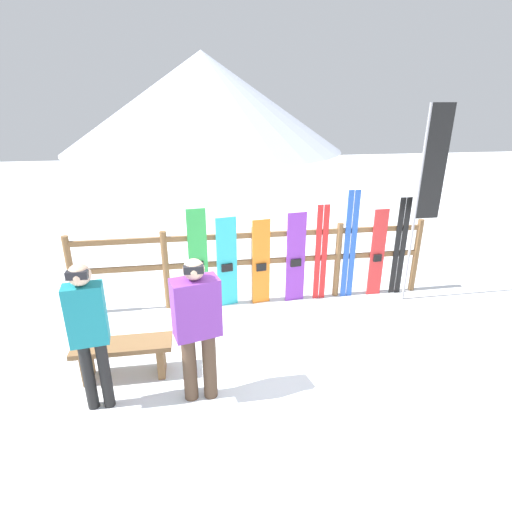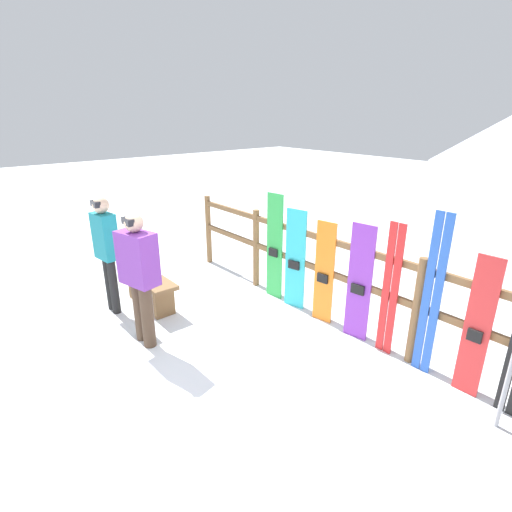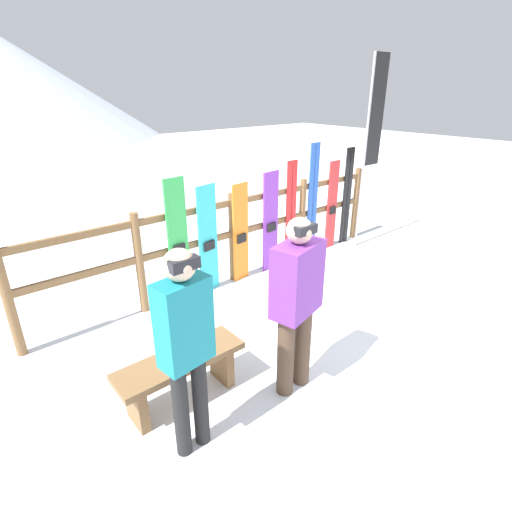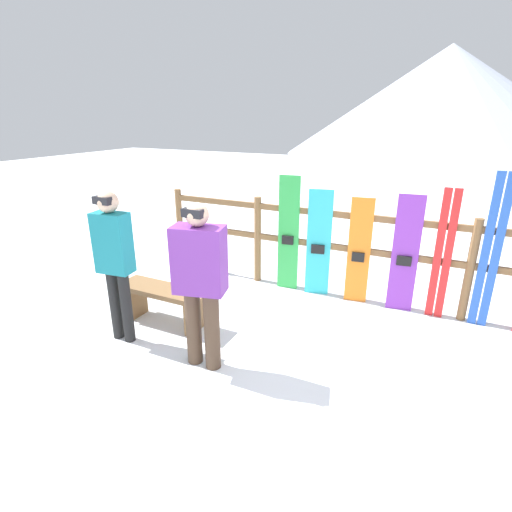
{
  "view_description": "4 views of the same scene",
  "coord_description": "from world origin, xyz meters",
  "px_view_note": "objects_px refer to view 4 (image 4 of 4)",
  "views": [
    {
      "loc": [
        -0.87,
        -3.56,
        3.04
      ],
      "look_at": [
        -0.12,
        1.25,
        1.15
      ],
      "focal_mm": 28.0,
      "sensor_mm": 36.0,
      "label": 1
    },
    {
      "loc": [
        3.23,
        -1.65,
        2.71
      ],
      "look_at": [
        -0.22,
        1.22,
        1.05
      ],
      "focal_mm": 28.0,
      "sensor_mm": 36.0,
      "label": 2
    },
    {
      "loc": [
        -3.06,
        -2.0,
        2.56
      ],
      "look_at": [
        -0.42,
        1.17,
        0.8
      ],
      "focal_mm": 28.0,
      "sensor_mm": 36.0,
      "label": 3
    },
    {
      "loc": [
        1.03,
        -2.77,
        2.35
      ],
      "look_at": [
        -0.89,
        1.13,
        0.79
      ],
      "focal_mm": 28.0,
      "sensor_mm": 36.0,
      "label": 4
    }
  ],
  "objects_px": {
    "person_purple": "(200,277)",
    "bench": "(163,298)",
    "snowboard_orange": "(359,252)",
    "person_teal": "(114,256)",
    "snowboard_green": "(288,234)",
    "snowboard_purple": "(405,255)",
    "ski_pair_red": "(443,255)",
    "snowboard_cyan": "(319,244)",
    "ski_pair_blue": "(491,253)"
  },
  "relations": [
    {
      "from": "person_purple",
      "to": "bench",
      "type": "bearing_deg",
      "value": 150.53
    },
    {
      "from": "snowboard_orange",
      "to": "bench",
      "type": "bearing_deg",
      "value": -139.89
    },
    {
      "from": "person_teal",
      "to": "snowboard_green",
      "type": "xyz_separation_m",
      "value": [
        1.1,
        2.07,
        -0.18
      ]
    },
    {
      "from": "person_teal",
      "to": "person_purple",
      "type": "xyz_separation_m",
      "value": [
        1.06,
        -0.01,
        -0.04
      ]
    },
    {
      "from": "snowboard_purple",
      "to": "ski_pair_red",
      "type": "distance_m",
      "value": 0.42
    },
    {
      "from": "bench",
      "to": "snowboard_cyan",
      "type": "distance_m",
      "value": 2.12
    },
    {
      "from": "snowboard_orange",
      "to": "ski_pair_blue",
      "type": "distance_m",
      "value": 1.45
    },
    {
      "from": "bench",
      "to": "snowboard_purple",
      "type": "bearing_deg",
      "value": 33.08
    },
    {
      "from": "bench",
      "to": "person_teal",
      "type": "bearing_deg",
      "value": -111.42
    },
    {
      "from": "person_teal",
      "to": "ski_pair_red",
      "type": "relative_size",
      "value": 1.04
    },
    {
      "from": "bench",
      "to": "person_purple",
      "type": "height_order",
      "value": "person_purple"
    },
    {
      "from": "snowboard_green",
      "to": "snowboard_orange",
      "type": "height_order",
      "value": "snowboard_green"
    },
    {
      "from": "snowboard_purple",
      "to": "snowboard_green",
      "type": "bearing_deg",
      "value": 180.0
    },
    {
      "from": "bench",
      "to": "snowboard_orange",
      "type": "xyz_separation_m",
      "value": [
        1.89,
        1.59,
        0.36
      ]
    },
    {
      "from": "snowboard_cyan",
      "to": "person_teal",
      "type": "bearing_deg",
      "value": -126.66
    },
    {
      "from": "snowboard_cyan",
      "to": "snowboard_purple",
      "type": "distance_m",
      "value": 1.09
    },
    {
      "from": "snowboard_green",
      "to": "snowboard_purple",
      "type": "height_order",
      "value": "snowboard_green"
    },
    {
      "from": "person_teal",
      "to": "snowboard_orange",
      "type": "distance_m",
      "value": 2.94
    },
    {
      "from": "snowboard_cyan",
      "to": "ski_pair_blue",
      "type": "height_order",
      "value": "ski_pair_blue"
    },
    {
      "from": "person_teal",
      "to": "snowboard_cyan",
      "type": "height_order",
      "value": "person_teal"
    },
    {
      "from": "bench",
      "to": "snowboard_purple",
      "type": "relative_size",
      "value": 0.76
    },
    {
      "from": "person_teal",
      "to": "person_purple",
      "type": "relative_size",
      "value": 1.01
    },
    {
      "from": "snowboard_cyan",
      "to": "snowboard_green",
      "type": "bearing_deg",
      "value": 179.98
    },
    {
      "from": "person_teal",
      "to": "person_purple",
      "type": "distance_m",
      "value": 1.06
    },
    {
      "from": "person_purple",
      "to": "ski_pair_red",
      "type": "xyz_separation_m",
      "value": [
        1.98,
        2.08,
        -0.14
      ]
    },
    {
      "from": "person_purple",
      "to": "snowboard_purple",
      "type": "xyz_separation_m",
      "value": [
        1.57,
        2.08,
        -0.2
      ]
    },
    {
      "from": "bench",
      "to": "person_purple",
      "type": "relative_size",
      "value": 0.68
    },
    {
      "from": "snowboard_green",
      "to": "snowboard_purple",
      "type": "relative_size",
      "value": 1.08
    },
    {
      "from": "ski_pair_red",
      "to": "person_purple",
      "type": "bearing_deg",
      "value": -133.59
    },
    {
      "from": "person_purple",
      "to": "snowboard_green",
      "type": "bearing_deg",
      "value": 88.65
    },
    {
      "from": "ski_pair_blue",
      "to": "ski_pair_red",
      "type": "bearing_deg",
      "value": 180.0
    },
    {
      "from": "snowboard_green",
      "to": "ski_pair_red",
      "type": "height_order",
      "value": "snowboard_green"
    },
    {
      "from": "person_teal",
      "to": "snowboard_cyan",
      "type": "relative_size",
      "value": 1.14
    },
    {
      "from": "snowboard_cyan",
      "to": "person_purple",
      "type": "bearing_deg",
      "value": -103.06
    },
    {
      "from": "snowboard_green",
      "to": "ski_pair_blue",
      "type": "relative_size",
      "value": 0.89
    },
    {
      "from": "ski_pair_blue",
      "to": "person_teal",
      "type": "bearing_deg",
      "value": -149.48
    },
    {
      "from": "snowboard_cyan",
      "to": "bench",
      "type": "bearing_deg",
      "value": -130.37
    },
    {
      "from": "bench",
      "to": "person_teal",
      "type": "distance_m",
      "value": 0.83
    },
    {
      "from": "ski_pair_blue",
      "to": "snowboard_green",
      "type": "bearing_deg",
      "value": -179.92
    },
    {
      "from": "bench",
      "to": "snowboard_purple",
      "type": "height_order",
      "value": "snowboard_purple"
    },
    {
      "from": "bench",
      "to": "ski_pair_red",
      "type": "relative_size",
      "value": 0.71
    },
    {
      "from": "ski_pair_blue",
      "to": "person_purple",
      "type": "bearing_deg",
      "value": -139.7
    },
    {
      "from": "snowboard_green",
      "to": "snowboard_orange",
      "type": "relative_size",
      "value": 1.15
    },
    {
      "from": "person_purple",
      "to": "snowboard_purple",
      "type": "bearing_deg",
      "value": 52.95
    },
    {
      "from": "person_teal",
      "to": "ski_pair_red",
      "type": "distance_m",
      "value": 3.68
    },
    {
      "from": "snowboard_purple",
      "to": "ski_pair_blue",
      "type": "xyz_separation_m",
      "value": [
        0.89,
        0.0,
        0.16
      ]
    },
    {
      "from": "snowboard_cyan",
      "to": "ski_pair_blue",
      "type": "xyz_separation_m",
      "value": [
        1.97,
        0.0,
        0.18
      ]
    },
    {
      "from": "snowboard_cyan",
      "to": "ski_pair_blue",
      "type": "distance_m",
      "value": 1.98
    },
    {
      "from": "ski_pair_red",
      "to": "ski_pair_blue",
      "type": "bearing_deg",
      "value": 0.0
    },
    {
      "from": "snowboard_purple",
      "to": "snowboard_cyan",
      "type": "bearing_deg",
      "value": -180.0
    }
  ]
}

